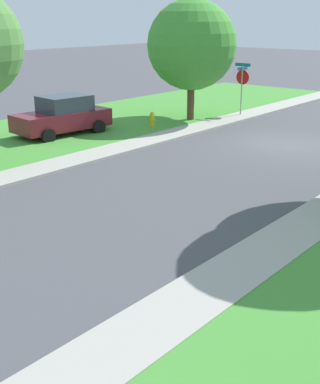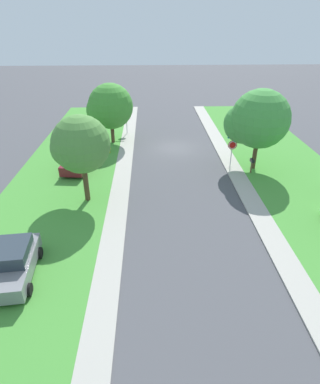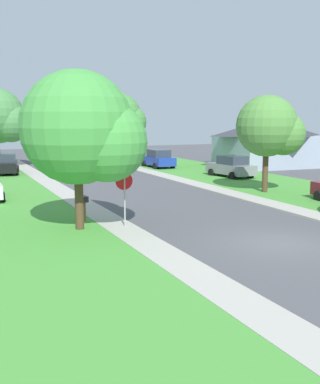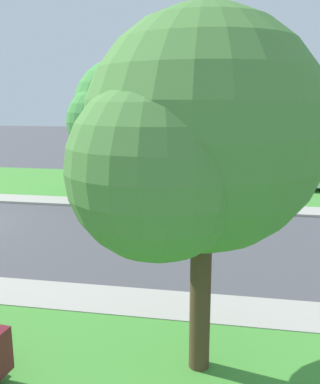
% 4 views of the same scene
% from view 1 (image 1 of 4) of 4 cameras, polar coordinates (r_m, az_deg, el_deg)
% --- Properties ---
extents(ground_plane, '(120.00, 120.00, 0.00)m').
position_cam_1_polar(ground_plane, '(22.97, 13.16, 4.97)').
color(ground_plane, '#4C4C51').
extents(sidewalk_west, '(1.40, 56.00, 0.10)m').
position_cam_1_polar(sidewalk_west, '(10.87, 6.27, -9.65)').
color(sidewalk_west, '#ADA89E').
rests_on(sidewalk_west, ground).
extents(stop_sign_near_corner, '(0.92, 0.92, 2.77)m').
position_cam_1_polar(stop_sign_near_corner, '(28.81, 8.78, 11.69)').
color(stop_sign_near_corner, '#9E9EA3').
rests_on(stop_sign_near_corner, ground).
extents(car_maroon_near_corner, '(2.38, 4.47, 1.76)m').
position_cam_1_polar(car_maroon_near_corner, '(24.32, -10.34, 7.99)').
color(car_maroon_near_corner, maroon).
rests_on(car_maroon_near_corner, ground).
extents(tree_across_right, '(4.71, 4.38, 5.94)m').
position_cam_1_polar(tree_across_right, '(27.37, 3.18, 15.14)').
color(tree_across_right, '#4C3823').
rests_on(tree_across_right, ground).
extents(fire_hydrant, '(0.38, 0.22, 0.83)m').
position_cam_1_polar(fire_hydrant, '(25.31, -0.85, 7.68)').
color(fire_hydrant, gold).
rests_on(fire_hydrant, ground).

